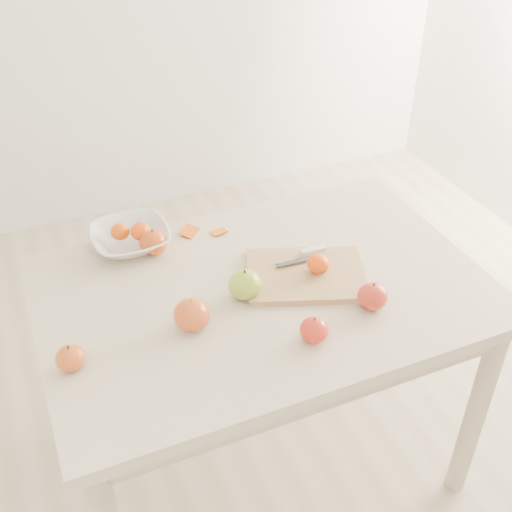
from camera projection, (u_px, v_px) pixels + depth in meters
name	position (u px, v px, depth m)	size (l,w,h in m)	color
ground	(262.00, 457.00, 2.18)	(3.50, 3.50, 0.00)	#C6B293
table	(263.00, 314.00, 1.79)	(1.20, 0.80, 0.75)	beige
cutting_board	(306.00, 275.00, 1.76)	(0.32, 0.24, 0.02)	#A97E54
board_tangerine	(318.00, 264.00, 1.74)	(0.06, 0.06, 0.05)	#DF4A07
fruit_bowl	(130.00, 238.00, 1.87)	(0.23, 0.23, 0.06)	white
bowl_tangerine_near	(120.00, 232.00, 1.86)	(0.06, 0.06, 0.05)	#CE5C07
bowl_tangerine_far	(141.00, 231.00, 1.86)	(0.06, 0.06, 0.05)	#E84708
orange_peel_a	(189.00, 232.00, 1.94)	(0.06, 0.04, 0.00)	#C8460E
orange_peel_b	(219.00, 232.00, 1.94)	(0.04, 0.04, 0.00)	orange
paring_knife	(310.00, 252.00, 1.82)	(0.17, 0.05, 0.01)	white
apple_green	(245.00, 285.00, 1.68)	(0.09, 0.09, 0.08)	#639520
apple_red_b	(192.00, 315.00, 1.58)	(0.09, 0.09, 0.08)	maroon
apple_red_d	(71.00, 358.00, 1.48)	(0.07, 0.07, 0.06)	maroon
apple_red_e	(372.00, 296.00, 1.65)	(0.08, 0.08, 0.07)	maroon
apple_red_a	(153.00, 242.00, 1.84)	(0.08, 0.08, 0.07)	#A12917
apple_red_c	(314.00, 330.00, 1.55)	(0.07, 0.07, 0.06)	#9B020D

